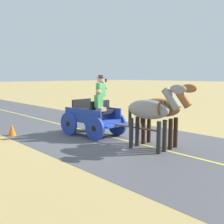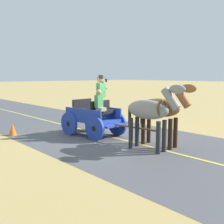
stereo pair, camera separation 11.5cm
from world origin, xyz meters
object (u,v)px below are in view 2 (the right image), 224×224
(horse_near_side, at_px, (162,109))
(horse_drawn_carriage, at_px, (94,116))
(traffic_cone, at_px, (13,129))
(horse_off_side, at_px, (150,111))

(horse_near_side, bearing_deg, horse_drawn_carriage, -77.11)
(traffic_cone, bearing_deg, horse_near_side, 121.65)
(horse_near_side, bearing_deg, horse_off_side, 6.15)
(horse_near_side, height_order, traffic_cone, horse_near_side)
(horse_off_side, bearing_deg, horse_drawn_carriage, -90.61)
(horse_off_side, bearing_deg, horse_near_side, -173.85)
(horse_drawn_carriage, bearing_deg, horse_near_side, 102.89)
(horse_drawn_carriage, distance_m, horse_off_side, 3.09)
(horse_drawn_carriage, height_order, traffic_cone, horse_drawn_carriage)
(horse_near_side, xyz_separation_m, traffic_cone, (3.24, -5.25, -1.07))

